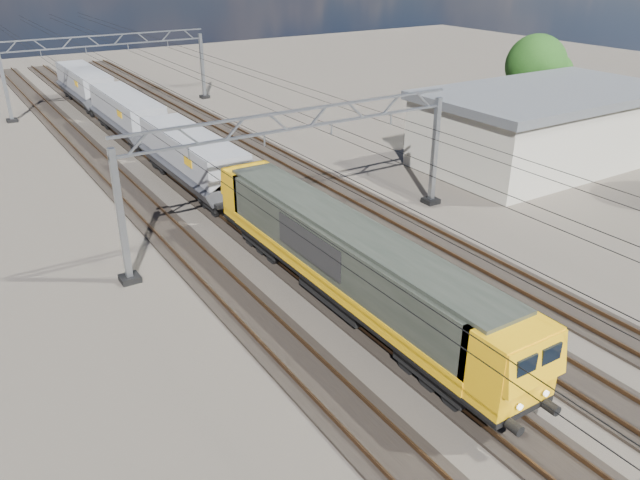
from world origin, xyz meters
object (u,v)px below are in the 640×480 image
hopper_wagon_lead (192,156)px  hopper_wagon_third (85,84)px  catenary_gantry_far (110,69)px  catenary_gantry_mid (299,170)px  hopper_wagon_mid (127,112)px  tree_far (540,68)px  industrial_shed (545,126)px  locomotive (347,259)px

hopper_wagon_lead → hopper_wagon_third: bearing=90.0°
catenary_gantry_far → hopper_wagon_third: 3.78m
catenary_gantry_mid → hopper_wagon_lead: catenary_gantry_mid is taller
hopper_wagon_mid → tree_far: bearing=-24.5°
hopper_wagon_lead → hopper_wagon_mid: (0.00, 14.20, 0.00)m
catenary_gantry_mid → tree_far: size_ratio=2.52×
hopper_wagon_mid → hopper_wagon_third: size_ratio=1.00×
catenary_gantry_far → hopper_wagon_mid: 11.76m
catenary_gantry_far → industrial_shed: 40.51m
catenary_gantry_far → locomotive: bearing=-92.6°
catenary_gantry_mid → locomotive: size_ratio=0.94×
catenary_gantry_far → hopper_wagon_lead: bearing=-94.5°
hopper_wagon_lead → tree_far: 32.44m
hopper_wagon_lead → hopper_wagon_mid: 14.20m
catenary_gantry_mid → catenary_gantry_far: same height
locomotive → hopper_wagon_mid: size_ratio=1.62×
hopper_wagon_third → tree_far: 43.48m
catenary_gantry_far → hopper_wagon_third: size_ratio=1.53×
hopper_wagon_lead → industrial_shed: industrial_shed is taller
tree_far → hopper_wagon_mid: bearing=155.5°
catenary_gantry_mid → catenary_gantry_far: 36.00m
catenary_gantry_mid → locomotive: (-2.00, -7.36, -1.58)m
industrial_shed → hopper_wagon_third: bearing=123.2°
hopper_wagon_lead → hopper_wagon_mid: size_ratio=1.00×
locomotive → hopper_wagon_lead: bearing=90.0°
catenary_gantry_far → locomotive: (-2.00, -43.36, -1.58)m
hopper_wagon_mid → industrial_shed: 32.93m
hopper_wagon_mid → hopper_wagon_lead: bearing=-90.0°
catenary_gantry_mid → hopper_wagon_third: (-2.00, 38.74, -1.67)m
catenary_gantry_far → locomotive: catenary_gantry_far is taller
hopper_wagon_mid → hopper_wagon_third: (0.00, 14.20, 0.00)m
industrial_shed → catenary_gantry_far: bearing=122.9°
catenary_gantry_far → locomotive: size_ratio=0.94×
catenary_gantry_mid → hopper_wagon_third: catenary_gantry_mid is taller
locomotive → hopper_wagon_mid: 31.90m
locomotive → tree_far: bearing=27.9°
catenary_gantry_far → tree_far: (30.32, -26.21, 1.13)m
catenary_gantry_mid → hopper_wagon_lead: (-2.00, 10.34, -1.67)m
hopper_wagon_lead → tree_far: (32.32, -0.55, 2.80)m
catenary_gantry_far → catenary_gantry_mid: bearing=-90.0°
locomotive → industrial_shed: industrial_shed is taller
locomotive → hopper_wagon_mid: bearing=90.0°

